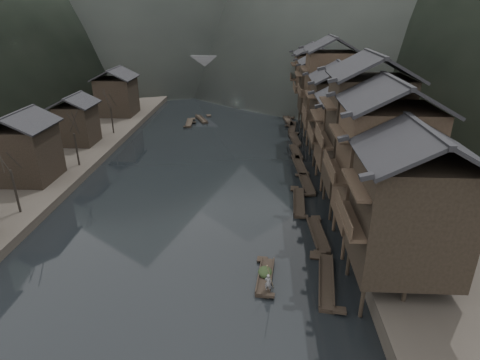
{
  "coord_description": "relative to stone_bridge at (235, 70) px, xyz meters",
  "views": [
    {
      "loc": [
        6.93,
        -32.9,
        20.0
      ],
      "look_at": [
        4.78,
        7.53,
        2.5
      ],
      "focal_mm": 30.0,
      "sensor_mm": 36.0,
      "label": 1
    }
  ],
  "objects": [
    {
      "name": "water",
      "position": [
        0.0,
        -72.0,
        -5.11
      ],
      "size": [
        300.0,
        300.0,
        0.0
      ],
      "primitive_type": "plane",
      "color": "black",
      "rests_on": "ground"
    },
    {
      "name": "left_houses",
      "position": [
        -20.5,
        -51.88,
        0.55
      ],
      "size": [
        8.1,
        53.2,
        8.73
      ],
      "color": "black",
      "rests_on": "left_bank"
    },
    {
      "name": "stilt_houses",
      "position": [
        17.28,
        -53.15,
        3.87
      ],
      "size": [
        9.0,
        67.6,
        16.4
      ],
      "color": "black",
      "rests_on": "ground"
    },
    {
      "name": "moored_sampans",
      "position": [
        12.35,
        -44.87,
        -4.91
      ],
      "size": [
        3.05,
        73.79,
        0.47
      ],
      "color": "black",
      "rests_on": "water"
    },
    {
      "name": "midriver_boats",
      "position": [
        0.26,
        -21.68,
        -4.91
      ],
      "size": [
        15.63,
        32.96,
        0.45
      ],
      "color": "black",
      "rests_on": "water"
    },
    {
      "name": "bare_trees",
      "position": [
        -17.0,
        -62.68,
        0.75
      ],
      "size": [
        3.26,
        41.67,
        6.53
      ],
      "color": "black",
      "rests_on": "left_bank"
    },
    {
      "name": "bamboo_pole",
      "position": [
        7.94,
        -80.29,
        -1.1
      ],
      "size": [
        0.78,
        2.33,
        4.06
      ],
      "primitive_type": "cylinder",
      "rotation": [
        0.53,
        0.0,
        -0.3
      ],
      "color": "#8C7A51",
      "rests_on": "boatman"
    },
    {
      "name": "left_bank",
      "position": [
        -35.0,
        -32.0,
        -4.51
      ],
      "size": [
        40.0,
        200.0,
        1.2
      ],
      "primitive_type": "cube",
      "color": "#2D2823",
      "rests_on": "ground"
    },
    {
      "name": "stone_bridge",
      "position": [
        0.0,
        0.0,
        0.0
      ],
      "size": [
        40.0,
        6.0,
        9.0
      ],
      "color": "#4C4C4F",
      "rests_on": "ground"
    },
    {
      "name": "hero_sampan",
      "position": [
        7.55,
        -78.47,
        -4.91
      ],
      "size": [
        1.58,
        5.27,
        0.44
      ],
      "color": "black",
      "rests_on": "water"
    },
    {
      "name": "boatman",
      "position": [
        7.74,
        -80.29,
        -3.9
      ],
      "size": [
        0.64,
        0.51,
        1.54
      ],
      "primitive_type": "imported",
      "rotation": [
        0.0,
        0.0,
        2.85
      ],
      "color": "slate",
      "rests_on": "hero_sampan"
    },
    {
      "name": "right_bank",
      "position": [
        35.0,
        -32.0,
        -4.21
      ],
      "size": [
        40.0,
        200.0,
        1.8
      ],
      "primitive_type": "cube",
      "color": "#2D2823",
      "rests_on": "ground"
    },
    {
      "name": "cargo_heap",
      "position": [
        7.53,
        -78.23,
        -4.33
      ],
      "size": [
        1.15,
        1.5,
        0.69
      ],
      "primitive_type": "ellipsoid",
      "color": "black",
      "rests_on": "hero_sampan"
    }
  ]
}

